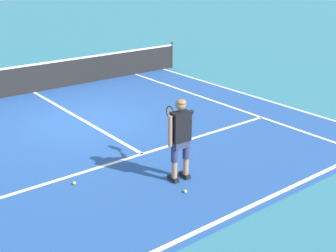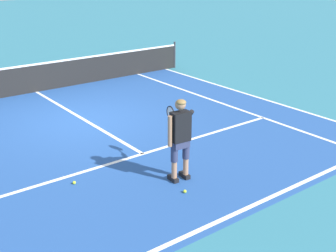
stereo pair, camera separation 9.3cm
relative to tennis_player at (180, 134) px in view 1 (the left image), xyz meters
The scene contains 11 objects.
ground_plane 4.44m from the tennis_player, 88.65° to the left, with size 80.00×80.00×0.00m, color teal.
court_inner_surface 3.28m from the tennis_player, 88.13° to the left, with size 10.98×9.91×0.00m, color #234C93.
line_baseline 1.90m from the tennis_player, 86.40° to the right, with size 10.98×0.10×0.01m, color white.
line_service 1.78m from the tennis_player, 86.07° to the left, with size 8.23×0.10×0.01m, color white.
line_centre_service 4.79m from the tennis_player, 88.75° to the left, with size 0.10×6.40×0.01m, color white.
line_singles_right 5.34m from the tennis_player, 36.59° to the left, with size 0.10×9.51×0.01m, color white.
line_doubles_right 6.48m from the tennis_player, 29.24° to the left, with size 0.10×9.51×0.01m, color white.
tennis_net 7.90m from the tennis_player, 89.26° to the left, with size 11.96×0.08×1.07m.
tennis_player is the anchor object (origin of this frame).
tennis_ball_near_feet 2.32m from the tennis_player, 148.55° to the left, with size 0.07×0.07×0.07m, color #CCE02D.
tennis_ball_by_baseline 1.12m from the tennis_player, 118.25° to the right, with size 0.07×0.07×0.07m, color #CCE02D.
Camera 1 is at (-5.23, -10.52, 4.20)m, focal length 47.19 mm.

